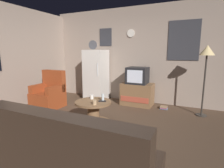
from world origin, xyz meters
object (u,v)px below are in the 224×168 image
object	(u,v)px
crt_tv	(137,75)
couch	(74,163)
fridge	(96,75)
armchair	(49,94)
standing_lamp	(207,56)
remote_control	(102,101)
wine_glass	(103,98)
mug_ceramic_white	(92,97)
mug_ceramic_tan	(95,102)
coffee_table	(93,113)
book_stack	(164,108)
tv_stand	(137,94)

from	to	relation	value
crt_tv	couch	xyz separation A→B (m)	(0.32, -3.23, -0.50)
fridge	armchair	distance (m)	1.47
standing_lamp	crt_tv	bearing A→B (deg)	173.44
standing_lamp	remote_control	size ratio (longest dim) A/B	10.60
wine_glass	mug_ceramic_white	bearing A→B (deg)	169.32
couch	wine_glass	bearing A→B (deg)	108.05
standing_lamp	wine_glass	xyz separation A→B (m)	(-1.82, -1.39, -0.81)
mug_ceramic_white	mug_ceramic_tan	size ratio (longest dim) A/B	1.00
crt_tv	wine_glass	bearing A→B (deg)	-97.98
crt_tv	fridge	bearing A→B (deg)	178.83
coffee_table	wine_glass	world-z (taller)	wine_glass
book_stack	mug_ceramic_white	bearing A→B (deg)	-130.83
mug_ceramic_tan	couch	distance (m)	1.52
tv_stand	wine_glass	xyz separation A→B (m)	(-0.23, -1.57, 0.25)
couch	book_stack	world-z (taller)	couch
coffee_table	mug_ceramic_white	distance (m)	0.34
tv_stand	remote_control	bearing A→B (deg)	-98.10
standing_lamp	couch	distance (m)	3.47
mug_ceramic_white	book_stack	distance (m)	1.97
remote_control	armchair	xyz separation A→B (m)	(-1.82, 0.42, -0.15)
coffee_table	mug_ceramic_white	world-z (taller)	mug_ceramic_white
crt_tv	mug_ceramic_white	size ratio (longest dim) A/B	6.00
fridge	tv_stand	size ratio (longest dim) A/B	2.11
fridge	mug_ceramic_tan	xyz separation A→B (m)	(1.05, -1.86, -0.23)
wine_glass	remote_control	size ratio (longest dim) A/B	1.00
book_stack	fridge	bearing A→B (deg)	177.28
remote_control	armchair	distance (m)	1.87
tv_stand	mug_ceramic_white	size ratio (longest dim) A/B	9.33
mug_ceramic_tan	fridge	bearing A→B (deg)	119.36
fridge	couch	xyz separation A→B (m)	(1.62, -3.26, -0.44)
standing_lamp	remote_control	xyz separation A→B (m)	(-1.82, -1.41, -0.87)
crt_tv	book_stack	xyz separation A→B (m)	(0.74, -0.07, -0.78)
mug_ceramic_white	mug_ceramic_tan	distance (m)	0.41
armchair	couch	world-z (taller)	armchair
tv_stand	remote_control	size ratio (longest dim) A/B	5.60
remote_control	couch	bearing A→B (deg)	-98.06
mug_ceramic_white	crt_tv	bearing A→B (deg)	71.39
tv_stand	wine_glass	distance (m)	1.61
armchair	couch	xyz separation A→B (m)	(2.36, -2.06, -0.03)
wine_glass	mug_ceramic_white	xyz separation A→B (m)	(-0.29, 0.05, -0.03)
crt_tv	mug_ceramic_tan	distance (m)	1.88
wine_glass	mug_ceramic_tan	world-z (taller)	wine_glass
couch	standing_lamp	bearing A→B (deg)	67.28
couch	book_stack	xyz separation A→B (m)	(0.42, 3.16, -0.28)
mug_ceramic_white	remote_control	world-z (taller)	mug_ceramic_white
tv_stand	crt_tv	world-z (taller)	crt_tv
tv_stand	coffee_table	bearing A→B (deg)	-103.62
coffee_table	book_stack	distance (m)	1.96
coffee_table	couch	bearing A→B (deg)	-65.57
fridge	mug_ceramic_white	size ratio (longest dim) A/B	19.67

